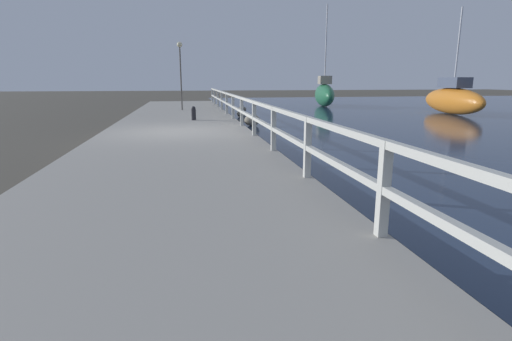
% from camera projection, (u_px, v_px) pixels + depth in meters
% --- Properties ---
extents(ground_plane, '(120.00, 120.00, 0.00)m').
position_uv_depth(ground_plane, '(178.00, 142.00, 12.06)').
color(ground_plane, '#4C473D').
extents(dock_walkway, '(4.48, 36.00, 0.31)m').
position_uv_depth(dock_walkway, '(177.00, 137.00, 12.03)').
color(dock_walkway, '#9E998E').
rests_on(dock_walkway, ground).
extents(railing, '(0.10, 32.50, 0.96)m').
position_uv_depth(railing, '(247.00, 109.00, 12.21)').
color(railing, beige).
rests_on(railing, dock_walkway).
extents(boulder_upstream, '(0.49, 0.44, 0.36)m').
position_uv_depth(boulder_upstream, '(242.00, 110.00, 22.67)').
color(boulder_upstream, '#666056').
rests_on(boulder_upstream, ground).
extents(boulder_far_strip, '(0.62, 0.56, 0.47)m').
position_uv_depth(boulder_far_strip, '(252.00, 120.00, 16.12)').
color(boulder_far_strip, gray).
rests_on(boulder_far_strip, ground).
extents(boulder_downstream, '(0.45, 0.41, 0.34)m').
position_uv_depth(boulder_downstream, '(241.00, 114.00, 20.07)').
color(boulder_downstream, '#666056').
rests_on(boulder_downstream, ground).
extents(mooring_bollard, '(0.18, 0.18, 0.53)m').
position_uv_depth(mooring_bollard, '(194.00, 113.00, 15.37)').
color(mooring_bollard, black).
rests_on(mooring_bollard, dock_walkway).
extents(dock_lamp, '(0.27, 0.27, 3.38)m').
position_uv_depth(dock_lamp, '(180.00, 60.00, 20.15)').
color(dock_lamp, '#514C47').
rests_on(dock_lamp, dock_walkway).
extents(sailboat_green, '(2.21, 5.73, 6.82)m').
position_uv_depth(sailboat_green, '(324.00, 94.00, 28.15)').
color(sailboat_green, '#236B42').
rests_on(sailboat_green, water_surface).
extents(sailboat_orange, '(1.96, 5.88, 5.53)m').
position_uv_depth(sailboat_orange, '(453.00, 99.00, 21.71)').
color(sailboat_orange, orange).
rests_on(sailboat_orange, water_surface).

